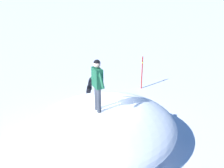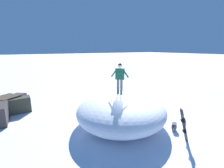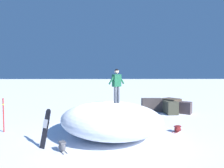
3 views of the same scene
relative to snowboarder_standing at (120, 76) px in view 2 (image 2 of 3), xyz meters
The scene contains 7 objects.
ground 2.87m from the snowboarder_standing, 75.79° to the right, with size 240.00×240.00×0.00m, color white.
snow_mound 1.91m from the snowboarder_standing, 105.62° to the right, with size 5.35×4.89×1.68m, color white.
snowboarder_standing is the anchor object (origin of this frame).
snowboard_primary_upright 3.93m from the snowboarder_standing, 65.98° to the right, with size 0.53×0.45×1.63m.
backpack_near 3.92m from the snowboarder_standing, 51.14° to the right, with size 0.59×0.49×0.40m.
backpack_far 4.24m from the snowboarder_standing, 96.95° to the left, with size 0.48×0.63×0.34m.
rock_outcrop 7.49m from the snowboarder_standing, 140.29° to the left, with size 2.20×3.97×1.13m.
Camera 2 is at (-4.92, -6.08, 4.21)m, focal length 24.73 mm.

